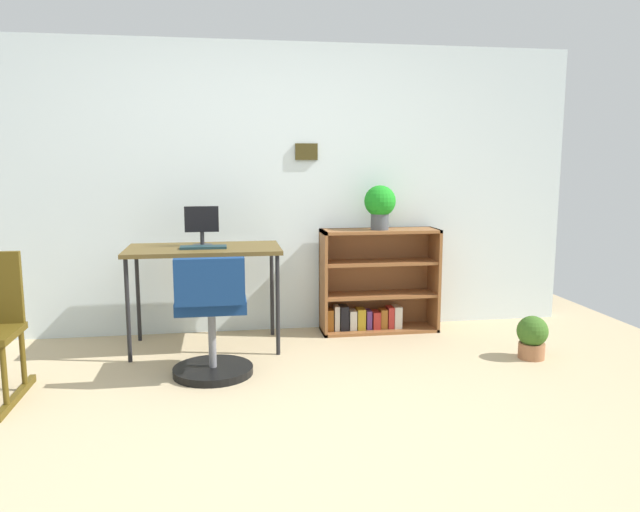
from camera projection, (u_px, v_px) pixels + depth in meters
ground_plane at (288, 445)px, 2.97m from camera, size 6.24×6.24×0.00m
wall_back at (258, 190)px, 4.89m from camera, size 5.20×0.12×2.30m
desk at (204, 255)px, 4.44m from camera, size 1.11×0.60×0.76m
monitor at (202, 225)px, 4.46m from camera, size 0.25×0.14×0.29m
keyboard at (203, 247)px, 4.36m from camera, size 0.33×0.13×0.02m
office_chair at (212, 324)px, 3.86m from camera, size 0.52×0.55×0.81m
bookshelf_low at (376, 285)px, 4.97m from camera, size 0.95×0.30×0.84m
potted_plant_on_shelf at (380, 204)px, 4.81m from camera, size 0.25×0.25×0.35m
potted_plant_floor at (532, 336)px, 4.26m from camera, size 0.22×0.22×0.31m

